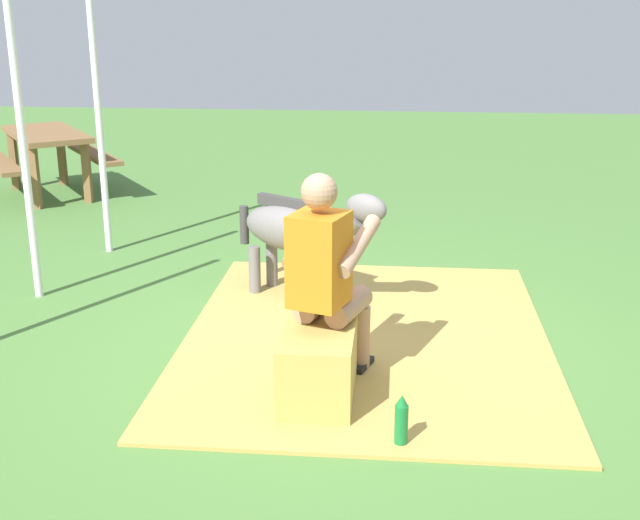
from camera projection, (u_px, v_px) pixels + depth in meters
ground_plane at (338, 347)px, 5.39m from camera, size 24.00×24.00×0.00m
hay_patch at (366, 337)px, 5.53m from camera, size 3.05×2.42×0.02m
hay_bale at (318, 365)px, 4.64m from camera, size 0.69×0.40×0.42m
person_seated at (327, 273)px, 4.63m from camera, size 0.72×0.55×1.30m
pony_standing at (300, 231)px, 6.04m from camera, size 0.88×1.19×0.92m
soda_bottle at (401, 422)px, 4.15m from camera, size 0.07×0.07×0.29m
tent_pole_right at (99, 126)px, 7.11m from camera, size 0.06×0.06×2.27m
tent_pole_mid at (23, 150)px, 5.98m from camera, size 0.06×0.06×2.27m
picnic_bench at (47, 147)px, 9.37m from camera, size 1.98×1.94×0.75m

